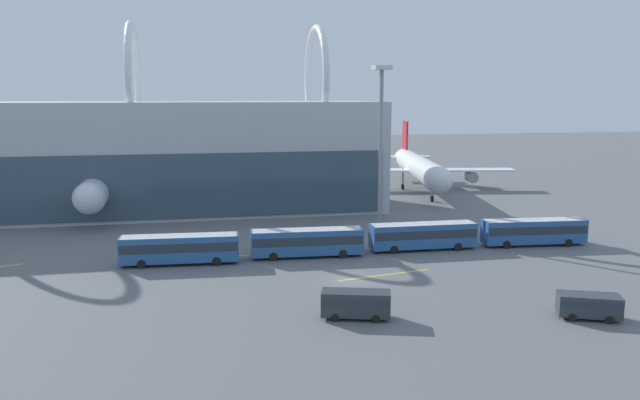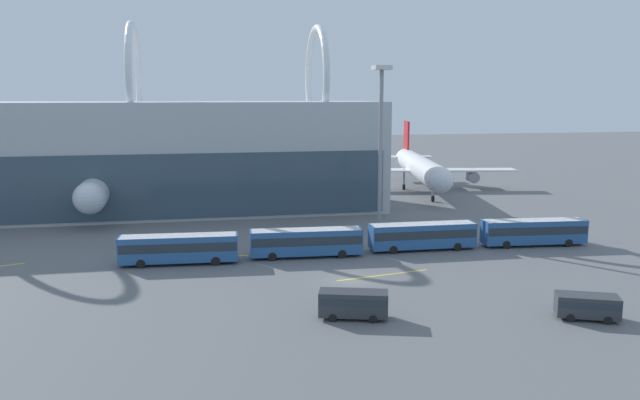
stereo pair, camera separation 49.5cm
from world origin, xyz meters
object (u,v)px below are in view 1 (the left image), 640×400
Objects in this scene: shuttle_bus_0 at (180,247)px; shuttle_bus_2 at (423,234)px; shuttle_bus_3 at (534,230)px; service_van_foreground at (356,302)px; floodlight_mast at (381,125)px; airliner_at_gate_near at (104,182)px; service_van_crossing at (589,304)px; shuttle_bus_1 at (307,241)px; airliner_at_gate_far at (418,167)px.

shuttle_bus_0 is 1.01× the size of shuttle_bus_2.
service_van_foreground is at bearing -139.63° from shuttle_bus_3.
shuttle_bus_2 is at bearing -82.52° from floodlight_mast.
airliner_at_gate_near is 2.91× the size of shuttle_bus_3.
airliner_at_gate_near is at bearing 112.26° from shuttle_bus_0.
shuttle_bus_3 is at bearing -39.59° from floodlight_mast.
service_van_crossing is at bearing 36.29° from airliner_at_gate_near.
airliner_at_gate_near reaches higher than shuttle_bus_3.
service_van_crossing is (47.40, -61.68, -3.33)m from airliner_at_gate_near.
shuttle_bus_2 is at bearing -177.83° from shuttle_bus_3.
shuttle_bus_0 reaches higher than service_van_crossing.
shuttle_bus_1 is (14.53, 0.33, 0.00)m from shuttle_bus_0.
airliner_at_gate_far is at bearing 71.39° from shuttle_bus_2.
shuttle_bus_0 is 2.14× the size of service_van_foreground.
shuttle_bus_0 is 14.53m from shuttle_bus_1.
shuttle_bus_1 is 2.40× the size of service_van_crossing.
shuttle_bus_1 is at bearing -177.13° from shuttle_bus_2.
shuttle_bus_0 and shuttle_bus_2 have the same top height.
floodlight_mast is at bearing 29.83° from shuttle_bus_0.
shuttle_bus_1 is at bearing 35.36° from airliner_at_gate_near.
floodlight_mast is at bearing 144.66° from shuttle_bus_3.
floodlight_mast reaches higher than shuttle_bus_1.
shuttle_bus_0 is 25.41m from service_van_foreground.
airliner_at_gate_near is 6.24× the size of service_van_foreground.
floodlight_mast is (-7.09, 38.15, 13.34)m from service_van_crossing.
service_van_foreground is (-14.02, -21.36, -0.53)m from shuttle_bus_2.
floodlight_mast reaches higher than shuttle_bus_0.
shuttle_bus_3 reaches higher than service_van_foreground.
airliner_at_gate_near is at bearing -47.97° from service_van_foreground.
floodlight_mast reaches higher than shuttle_bus_3.
service_van_crossing is at bearing -175.17° from service_van_foreground.
service_van_crossing is (-10.77, -71.53, -3.35)m from airliner_at_gate_far.
airliner_at_gate_far is at bearing -97.87° from service_van_foreground.
shuttle_bus_1 is 14.54m from shuttle_bus_2.
shuttle_bus_2 is (42.00, -36.41, -2.65)m from airliner_at_gate_near.
shuttle_bus_2 is at bearing 5.06° from shuttle_bus_1.
service_van_foreground is 1.12× the size of service_van_crossing.
shuttle_bus_1 is (-30.70, -46.82, -2.67)m from airliner_at_gate_far.
shuttle_bus_2 is (14.53, 0.56, 0.00)m from shuttle_bus_1.
shuttle_bus_0 and shuttle_bus_1 have the same top height.
airliner_at_gate_far reaches higher than shuttle_bus_3.
shuttle_bus_3 is (29.06, 0.03, 0.00)m from shuttle_bus_1.
airliner_at_gate_near reaches higher than service_van_crossing.
airliner_at_gate_far is 3.21× the size of shuttle_bus_2.
floodlight_mast is (12.33, 34.25, 13.19)m from service_van_foreground.
shuttle_bus_1 and shuttle_bus_2 have the same top height.
shuttle_bus_1 is (27.47, -36.97, -2.65)m from airliner_at_gate_near.
airliner_at_gate_near is 2.91× the size of shuttle_bus_0.
shuttle_bus_0 is at bearing -34.49° from airliner_at_gate_far.
airliner_at_gate_far reaches higher than shuttle_bus_0.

